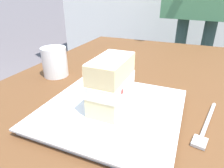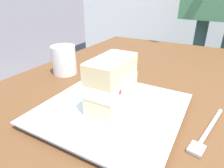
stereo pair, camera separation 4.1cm
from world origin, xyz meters
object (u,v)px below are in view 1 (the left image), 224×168
patio_table (135,144)px  dessert_fork (206,126)px  dessert_plate (112,110)px  coffee_cup (55,61)px  cake_slice (111,84)px

patio_table → dessert_fork: (0.00, 0.14, 0.10)m
dessert_plate → coffee_cup: size_ratio=3.16×
dessert_fork → coffee_cup: coffee_cup is taller
dessert_plate → dessert_fork: bearing=97.7°
dessert_plate → coffee_cup: 0.29m
dessert_plate → coffee_cup: bearing=-117.6°
dessert_fork → coffee_cup: bearing=-103.3°
patio_table → cake_slice: size_ratio=11.61×
cake_slice → coffee_cup: cake_slice is taller
dessert_plate → cake_slice: cake_slice is taller
dessert_fork → dessert_plate: bearing=-82.3°
dessert_fork → coffee_cup: size_ratio=1.84×
cake_slice → dessert_fork: size_ratio=0.72×
patio_table → dessert_fork: size_ratio=8.37×
dessert_fork → coffee_cup: (-0.10, -0.44, 0.04)m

